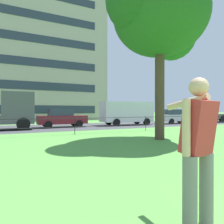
{
  "coord_description": "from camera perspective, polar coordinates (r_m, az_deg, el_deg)",
  "views": [
    {
      "loc": [
        -2.73,
        0.56,
        1.39
      ],
      "look_at": [
        0.21,
        6.94,
        1.34
      ],
      "focal_mm": 30.76,
      "sensor_mm": 36.0,
      "label": 1
    }
  ],
  "objects": [
    {
      "name": "car_silver_far_right",
      "position": [
        21.95,
        18.3,
        -1.25
      ],
      "size": [
        4.06,
        1.92,
        1.54
      ],
      "color": "#B7BABF",
      "rests_on": "ground"
    },
    {
      "name": "tree_large_lawn",
      "position": [
        10.5,
        13.65,
        26.5
      ],
      "size": [
        5.31,
        4.62,
        7.93
      ],
      "color": "#4C3828",
      "rests_on": "ground"
    },
    {
      "name": "person_thrower",
      "position": [
        2.48,
        24.04,
        -9.64
      ],
      "size": [
        0.51,
        0.82,
        1.77
      ],
      "color": "slate",
      "rests_on": "ground"
    },
    {
      "name": "park_fence",
      "position": [
        11.53,
        -11.01,
        -3.19
      ],
      "size": [
        30.15,
        0.04,
        1.0
      ],
      "color": "black",
      "rests_on": "ground"
    },
    {
      "name": "car_maroon_far_left",
      "position": [
        16.79,
        -14.7,
        -1.73
      ],
      "size": [
        4.05,
        1.91,
        1.54
      ],
      "color": "maroon",
      "rests_on": "ground"
    },
    {
      "name": "panel_van_left",
      "position": [
        18.73,
        4.38,
        -0.0
      ],
      "size": [
        5.07,
        2.24,
        2.24
      ],
      "color": "silver",
      "rests_on": "ground"
    },
    {
      "name": "apartment_building_background",
      "position": [
        36.23,
        -26.73,
        13.47
      ],
      "size": [
        26.36,
        15.94,
        19.25
      ],
      "color": "#ADA393",
      "rests_on": "ground"
    },
    {
      "name": "street_strip",
      "position": [
        17.08,
        -15.51,
        -4.3
      ],
      "size": [
        80.0,
        7.64,
        0.01
      ],
      "primitive_type": "cube",
      "color": "#424247",
      "rests_on": "ground"
    }
  ]
}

